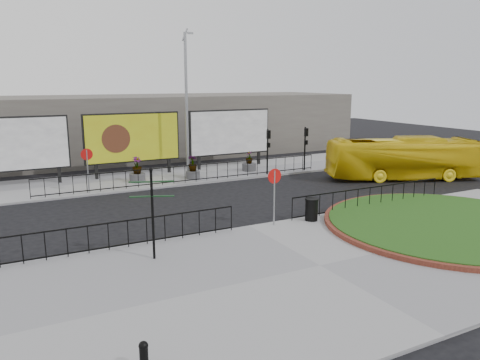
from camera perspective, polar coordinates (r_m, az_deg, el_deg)
ground at (r=20.22m, az=1.11°, el=-5.89°), size 90.00×90.00×0.00m
pavement_near at (r=16.26m, az=9.72°, el=-10.42°), size 30.00×10.00×0.12m
pavement_far at (r=30.94m, az=-9.59°, el=0.37°), size 44.00×6.00×0.12m
brick_edge at (r=21.96m, az=23.98°, el=-4.93°), size 10.40×10.40×0.18m
grass_lawn at (r=21.95m, az=23.98°, el=-4.88°), size 10.00×10.00×0.22m
railing_near_left at (r=17.78m, az=-15.74°, el=-6.63°), size 10.00×0.10×1.10m
railing_near_right at (r=23.52m, az=15.53°, el=-2.07°), size 9.00×0.10×1.10m
railing_far at (r=28.65m, az=-6.05°, el=0.79°), size 18.00×0.10×1.10m
speed_sign_far at (r=26.97m, az=-18.14°, el=2.24°), size 0.64×0.07×2.47m
speed_sign_near at (r=19.88m, az=4.21°, el=-0.52°), size 0.64×0.07×2.47m
billboard_left at (r=30.08m, az=-25.97°, el=3.90°), size 6.20×0.31×4.10m
billboard_mid at (r=31.05m, az=-12.95°, el=5.02°), size 6.20×0.31×4.10m
billboard_right at (r=33.49m, az=-1.25°, el=5.81°), size 6.20×0.31×4.10m
lamp_post at (r=29.91m, az=-6.53°, el=9.28°), size 0.74×0.18×9.23m
signal_pole_a at (r=30.86m, az=3.43°, el=4.33°), size 0.22×0.26×3.00m
signal_pole_b at (r=32.49m, az=7.99°, el=4.62°), size 0.22×0.26×3.00m
building_backdrop at (r=40.14m, az=-14.18°, el=6.34°), size 40.00×10.00×5.00m
fingerpost_sign at (r=16.27m, az=-10.65°, el=-2.95°), size 1.48×0.75×3.24m
bollard at (r=10.90m, az=-11.65°, el=-20.05°), size 0.21×0.21×0.65m
litter_bin at (r=21.02m, az=8.71°, el=-3.56°), size 0.60×0.60×1.00m
bus at (r=31.65m, az=19.32°, el=2.50°), size 9.82×5.98×2.71m
planter_a at (r=29.37m, az=-12.42°, el=0.92°), size 0.97×0.97×1.55m
planter_b at (r=29.85m, az=-5.78°, el=1.30°), size 0.90×0.90×1.48m
planter_c at (r=32.27m, az=1.12°, el=1.96°), size 0.97×0.97×1.37m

